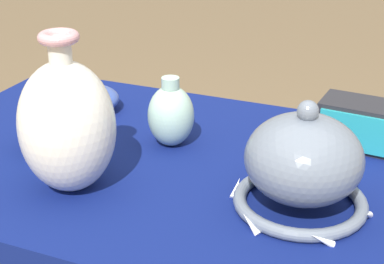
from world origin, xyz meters
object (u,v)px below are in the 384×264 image
Objects in this scene: vase_dome_bell at (303,166)px; mosaic_tile_box at (359,124)px; vase_tall_bulbous at (67,125)px; jar_round_celadon at (171,115)px; bowl_shallow_cobalt at (87,99)px; jar_round_teal at (43,120)px.

mosaic_tile_box is at bearing 79.24° from vase_dome_bell.
vase_tall_bulbous is 1.20× the size of vase_dome_bell.
mosaic_tile_box is 0.38m from jar_round_celadon.
jar_round_celadon is at bearing -18.90° from bowl_shallow_cobalt.
vase_tall_bulbous is 0.25m from jar_round_celadon.
vase_tall_bulbous is 2.06× the size of jar_round_teal.
vase_tall_bulbous is at bearing -39.48° from jar_round_teal.
bowl_shallow_cobalt is (-0.02, 0.20, -0.03)m from jar_round_teal.
vase_dome_bell is at bearing 12.90° from vase_tall_bulbous.
jar_round_celadon is at bearing 26.36° from jar_round_teal.
vase_tall_bulbous is 0.19m from jar_round_teal.
jar_round_celadon is at bearing 68.21° from vase_tall_bulbous.
jar_round_teal is (-0.14, 0.11, -0.06)m from vase_tall_bulbous.
vase_tall_bulbous is at bearing -167.10° from vase_dome_bell.
mosaic_tile_box is 1.10× the size of bowl_shallow_cobalt.
mosaic_tile_box is at bearing 5.42° from bowl_shallow_cobalt.
vase_dome_bell is 1.60× the size of bowl_shallow_cobalt.
vase_tall_bulbous reaches higher than vase_dome_bell.
jar_round_teal reaches higher than bowl_shallow_cobalt.
mosaic_tile_box is at bearing 39.91° from vase_tall_bulbous.
jar_round_celadon is 0.27m from bowl_shallow_cobalt.
jar_round_teal is (-0.52, 0.02, -0.02)m from vase_dome_bell.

